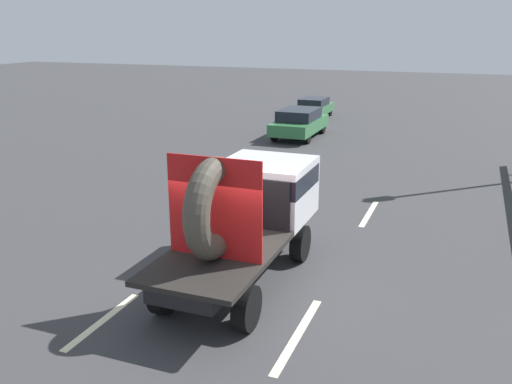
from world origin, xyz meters
name	(u,v)px	position (x,y,z in m)	size (l,w,h in m)	color
ground_plane	(241,292)	(0.00, 0.00, 0.00)	(120.00, 120.00, 0.00)	#38383A
flatbed_truck	(251,206)	(-0.19, 1.06, 1.52)	(2.02, 5.31, 3.02)	black
distant_sedan	(299,122)	(-3.73, 16.36, 0.76)	(1.85, 4.32, 1.41)	black
lane_dash_left_near	(103,321)	(-1.96, -2.02, 0.00)	(2.22, 0.16, 0.01)	beige
lane_dash_left_far	(266,193)	(-1.96, 6.79, 0.00)	(2.57, 0.16, 0.01)	beige
lane_dash_right_near	(298,334)	(1.59, -1.16, 0.00)	(2.69, 0.16, 0.01)	beige
lane_dash_right_far	(369,213)	(1.59, 5.97, 0.00)	(2.46, 0.16, 0.01)	beige
oncoming_car	(314,107)	(-4.67, 22.44, 0.64)	(1.57, 3.67, 1.20)	black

